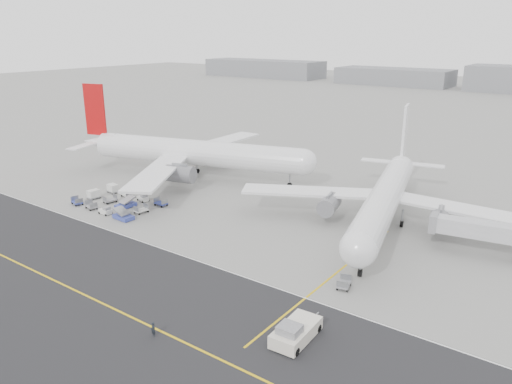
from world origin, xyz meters
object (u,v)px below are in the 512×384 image
Objects in this scene: ground_crew_a at (153,330)px; airliner_a at (191,152)px; airliner_b at (386,197)px; jet_bridge at (481,232)px; pushback_tug at (295,332)px.

airliner_a is at bearing 135.11° from ground_crew_a.
jet_bridge is (16.29, -3.72, -1.30)m from airliner_b.
ground_crew_a is at bearing -112.67° from airliner_b.
airliner_a reaches higher than airliner_b.
airliner_a is at bearing 139.72° from pushback_tug.
airliner_b is 47.32m from ground_crew_a.
jet_bridge is at bearing 69.70° from pushback_tug.
pushback_tug is at bearing -95.34° from airliner_b.
jet_bridge is (63.66, -6.36, -1.99)m from airliner_a.
airliner_a is 3.87× the size of jet_bridge.
jet_bridge reaches higher than ground_crew_a.
pushback_tug is at bearing 39.48° from ground_crew_a.
pushback_tug reaches higher than ground_crew_a.
airliner_a is at bearing 165.10° from jet_bridge.
airliner_b is at bearing -108.80° from airliner_a.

